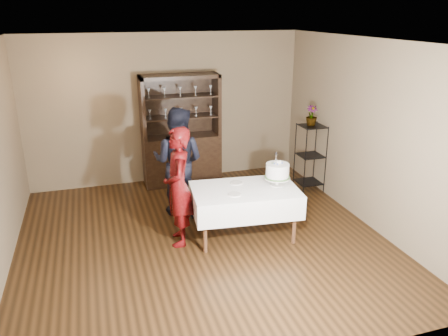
{
  "coord_description": "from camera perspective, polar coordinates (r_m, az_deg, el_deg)",
  "views": [
    {
      "loc": [
        -1.32,
        -5.3,
        3.06
      ],
      "look_at": [
        0.35,
        0.1,
        1.0
      ],
      "focal_mm": 35.0,
      "sensor_mm": 36.0,
      "label": 1
    }
  ],
  "objects": [
    {
      "name": "cake",
      "position": [
        6.13,
        6.99,
        -0.5
      ],
      "size": [
        0.39,
        0.39,
        0.5
      ],
      "rotation": [
        0.0,
        0.0,
        -0.26
      ],
      "color": "silver",
      "rests_on": "cake_table"
    },
    {
      "name": "plate_far",
      "position": [
        6.22,
        1.61,
        -1.94
      ],
      "size": [
        0.19,
        0.19,
        0.01
      ],
      "primitive_type": "cylinder",
      "rotation": [
        0.0,
        0.0,
        0.03
      ],
      "color": "silver",
      "rests_on": "cake_table"
    },
    {
      "name": "china_hutch",
      "position": [
        8.06,
        -5.57,
        2.62
      ],
      "size": [
        1.4,
        0.48,
        2.0
      ],
      "color": "black",
      "rests_on": "floor"
    },
    {
      "name": "ceiling",
      "position": [
        5.47,
        -3.34,
        16.2
      ],
      "size": [
        5.0,
        5.0,
        0.0
      ],
      "primitive_type": "plane",
      "rotation": [
        3.14,
        0.0,
        0.0
      ],
      "color": "silver",
      "rests_on": "back_wall"
    },
    {
      "name": "back_wall",
      "position": [
        8.09,
        -7.5,
        7.62
      ],
      "size": [
        5.0,
        0.02,
        2.7
      ],
      "primitive_type": "cube",
      "color": "#76664C",
      "rests_on": "floor"
    },
    {
      "name": "floor",
      "position": [
        6.26,
        -2.84,
        -9.3
      ],
      "size": [
        5.0,
        5.0,
        0.0
      ],
      "primitive_type": "plane",
      "color": "black",
      "rests_on": "ground"
    },
    {
      "name": "man",
      "position": [
        6.77,
        -6.01,
        0.84
      ],
      "size": [
        1.04,
        0.98,
        1.7
      ],
      "primitive_type": "imported",
      "rotation": [
        0.0,
        0.0,
        2.59
      ],
      "color": "black",
      "rests_on": "floor"
    },
    {
      "name": "potted_plant",
      "position": [
        7.63,
        11.37,
        6.73
      ],
      "size": [
        0.19,
        0.19,
        0.35
      ],
      "primitive_type": "imported",
      "rotation": [
        0.0,
        0.0,
        0.0
      ],
      "color": "#426C33",
      "rests_on": "plant_etagere"
    },
    {
      "name": "plate_near",
      "position": [
        5.84,
        1.38,
        -3.46
      ],
      "size": [
        0.19,
        0.19,
        0.01
      ],
      "primitive_type": "cylinder",
      "rotation": [
        0.0,
        0.0,
        -0.07
      ],
      "color": "silver",
      "rests_on": "cake_table"
    },
    {
      "name": "wall_right",
      "position": [
        6.75,
        18.01,
        4.34
      ],
      "size": [
        0.02,
        5.0,
        2.7
      ],
      "primitive_type": "cube",
      "color": "#76664C",
      "rests_on": "floor"
    },
    {
      "name": "plant_etagere",
      "position": [
        7.81,
        11.2,
        1.64
      ],
      "size": [
        0.42,
        0.42,
        1.2
      ],
      "color": "black",
      "rests_on": "floor"
    },
    {
      "name": "cake_table",
      "position": [
        6.11,
        2.73,
        -4.21
      ],
      "size": [
        1.54,
        1.04,
        0.73
      ],
      "rotation": [
        0.0,
        0.0,
        -0.1
      ],
      "color": "white",
      "rests_on": "floor"
    },
    {
      "name": "woman",
      "position": [
        5.88,
        -5.99,
        -2.48
      ],
      "size": [
        0.47,
        0.65,
        1.65
      ],
      "primitive_type": "imported",
      "rotation": [
        0.0,
        0.0,
        -1.71
      ],
      "color": "#380505",
      "rests_on": "floor"
    }
  ]
}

